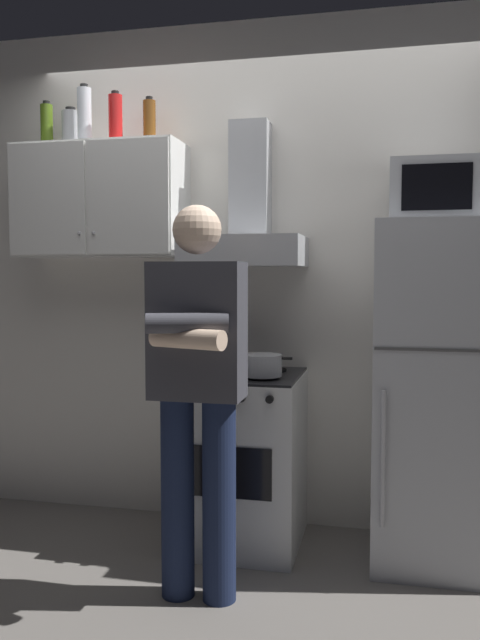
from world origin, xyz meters
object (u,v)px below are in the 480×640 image
(upper_cabinet, at_px, (101,201))
(person_standing, at_px, (197,386))
(microwave, at_px, (443,192))
(bottle_soda_red, at_px, (115,118))
(cooking_pot, at_px, (262,365))
(range_hood, at_px, (247,228))
(bottle_vodka_clear, at_px, (84,116))
(refrigerator, at_px, (439,394))
(bottle_beer_brown, at_px, (149,122))
(stove_oven, at_px, (241,458))
(bottle_canister_steel, at_px, (71,129))
(bottle_olive_oil, at_px, (47,126))

(upper_cabinet, distance_m, person_standing, 1.35)
(microwave, bearing_deg, bottle_soda_red, 177.13)
(upper_cabinet, bearing_deg, cooking_pot, -14.73)
(range_hood, xyz_separation_m, cooking_pot, (0.13, -0.25, -0.67))
(range_hood, relative_size, person_standing, 0.46)
(range_hood, xyz_separation_m, bottle_vodka_clear, (-0.88, -0.02, 0.60))
(refrigerator, relative_size, microwave, 3.33)
(bottle_beer_brown, relative_size, bottle_soda_red, 0.91)
(microwave, relative_size, bottle_beer_brown, 1.98)
(stove_oven, xyz_separation_m, bottle_canister_steel, (-0.99, 0.16, 1.72))
(upper_cabinet, bearing_deg, bottle_vodka_clear, -164.18)
(upper_cabinet, xyz_separation_m, bottle_beer_brown, (0.27, 0.03, 0.41))
(bottle_olive_oil, height_order, bottle_canister_steel, bottle_olive_oil)
(person_standing, bearing_deg, bottle_soda_red, 132.57)
(range_hood, bearing_deg, bottle_olive_oil, 178.77)
(person_standing, bearing_deg, cooking_pot, 69.70)
(stove_oven, distance_m, bottle_canister_steel, 1.99)
(stove_oven, height_order, bottle_canister_steel, bottle_canister_steel)
(bottle_vodka_clear, relative_size, bottle_soda_red, 1.18)
(stove_oven, distance_m, refrigerator, 1.02)
(refrigerator, height_order, bottle_olive_oil, bottle_olive_oil)
(refrigerator, xyz_separation_m, bottle_olive_oil, (-2.07, 0.15, 1.37))
(bottle_olive_oil, bearing_deg, bottle_soda_red, -6.57)
(microwave, bearing_deg, bottle_beer_brown, 174.65)
(bottle_soda_red, bearing_deg, bottle_canister_steel, 168.32)
(person_standing, relative_size, cooking_pot, 5.68)
(bottle_vodka_clear, bearing_deg, range_hood, 1.51)
(upper_cabinet, bearing_deg, stove_oven, -8.90)
(bottle_olive_oil, bearing_deg, bottle_canister_steel, 4.30)
(range_hood, relative_size, bottle_vodka_clear, 2.39)
(microwave, relative_size, person_standing, 0.29)
(cooking_pot, bearing_deg, range_hood, 117.88)
(bottle_canister_steel, bearing_deg, bottle_beer_brown, -0.41)
(bottle_vodka_clear, bearing_deg, bottle_canister_steel, 152.29)
(bottle_olive_oil, bearing_deg, cooking_pot, -12.14)
(bottle_beer_brown, distance_m, bottle_soda_red, 0.18)
(person_standing, distance_m, bottle_beer_brown, 1.55)
(bottle_soda_red, bearing_deg, bottle_olive_oil, 173.43)
(refrigerator, distance_m, bottle_soda_red, 2.15)
(upper_cabinet, relative_size, bottle_canister_steel, 4.24)
(cooking_pot, bearing_deg, bottle_olive_oil, 167.86)
(bottle_olive_oil, xyz_separation_m, bottle_vodka_clear, (0.25, -0.05, 0.03))
(person_standing, bearing_deg, bottle_vodka_clear, 139.38)
(bottle_vodka_clear, height_order, bottle_canister_steel, bottle_vodka_clear)
(range_hood, bearing_deg, bottle_vodka_clear, -178.49)
(upper_cabinet, distance_m, bottle_beer_brown, 0.49)
(refrigerator, bearing_deg, bottle_soda_red, 176.49)
(stove_oven, bearing_deg, bottle_olive_oil, 172.36)
(bottle_olive_oil, height_order, bottle_soda_red, bottle_soda_red)
(bottle_olive_oil, xyz_separation_m, bottle_soda_red, (0.42, -0.05, 0.01))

